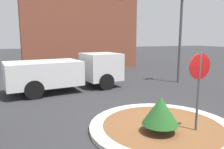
{
  "coord_description": "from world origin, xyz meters",
  "views": [
    {
      "loc": [
        -4.04,
        -5.36,
        2.84
      ],
      "look_at": [
        -0.48,
        2.87,
        1.35
      ],
      "focal_mm": 35.0,
      "sensor_mm": 36.0,
      "label": 1
    }
  ],
  "objects": [
    {
      "name": "island_shrub",
      "position": [
        -0.38,
        -0.41,
        0.8
      ],
      "size": [
        1.06,
        1.06,
        1.06
      ],
      "color": "brown",
      "rests_on": "traffic_island"
    },
    {
      "name": "ground_plane",
      "position": [
        0.0,
        0.0,
        0.0
      ],
      "size": [
        120.0,
        120.0,
        0.0
      ],
      "primitive_type": "plane",
      "color": "#2D2D30"
    },
    {
      "name": "utility_truck",
      "position": [
        -1.58,
        6.47,
        1.06
      ],
      "size": [
        6.39,
        2.83,
        1.96
      ],
      "rotation": [
        0.0,
        0.0,
        0.11
      ],
      "color": "silver",
      "rests_on": "ground_plane"
    },
    {
      "name": "stop_sign",
      "position": [
        0.68,
        -0.72,
        1.71
      ],
      "size": [
        0.75,
        0.07,
        2.45
      ],
      "color": "#4C4C51",
      "rests_on": "ground_plane"
    },
    {
      "name": "traffic_island",
      "position": [
        0.0,
        0.0,
        0.07
      ],
      "size": [
        4.58,
        4.58,
        0.14
      ],
      "color": "beige",
      "rests_on": "ground_plane"
    },
    {
      "name": "light_pole",
      "position": [
        5.46,
        5.75,
        3.27
      ],
      "size": [
        0.7,
        0.3,
        5.46
      ],
      "color": "#4C4C51",
      "rests_on": "ground_plane"
    },
    {
      "name": "storefront_building",
      "position": [
        1.6,
        16.83,
        3.91
      ],
      "size": [
        10.61,
        6.07,
        7.81
      ],
      "color": "brown",
      "rests_on": "ground_plane"
    }
  ]
}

